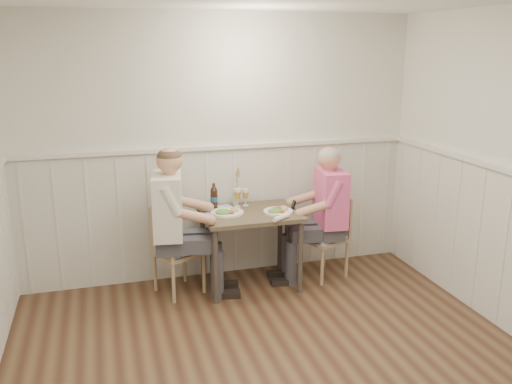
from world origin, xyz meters
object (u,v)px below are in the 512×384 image
dining_table (250,222)px  chair_left (174,249)px  diner_cream (174,235)px  grass_vase (235,187)px  beer_bottle (214,197)px  man_in_pink (326,224)px  chair_right (328,233)px

dining_table → chair_left: (-0.74, 0.01, -0.20)m
diner_cream → grass_vase: size_ratio=3.45×
beer_bottle → grass_vase: (0.23, 0.04, 0.07)m
man_in_pink → beer_bottle: (-1.07, 0.25, 0.29)m
dining_table → diner_cream: diner_cream is taller
beer_bottle → grass_vase: 0.24m
man_in_pink → dining_table: bearing=176.3°
dining_table → chair_right: chair_right is taller
beer_bottle → chair_left: bearing=-156.6°
chair_left → grass_vase: 0.85m
chair_left → grass_vase: bearing=19.3°
dining_table → diner_cream: size_ratio=0.63×
chair_right → diner_cream: diner_cream is taller
diner_cream → grass_vase: (0.66, 0.29, 0.33)m
chair_right → chair_left: chair_left is taller
diner_cream → man_in_pink: bearing=-0.4°
grass_vase → dining_table: bearing=-72.0°
chair_right → beer_bottle: beer_bottle is taller
chair_left → diner_cream: diner_cream is taller
chair_left → man_in_pink: 1.51m
man_in_pink → diner_cream: bearing=179.6°
beer_bottle → diner_cream: bearing=-150.7°
chair_right → chair_left: size_ratio=1.00×
grass_vase → man_in_pink: bearing=-19.3°
chair_left → dining_table: bearing=-1.2°
chair_left → man_in_pink: man_in_pink is taller
diner_cream → grass_vase: diner_cream is taller
chair_right → man_in_pink: man_in_pink is taller
chair_right → dining_table: bearing=-178.7°
man_in_pink → chair_left: bearing=177.5°
dining_table → chair_right: size_ratio=1.11×
dining_table → chair_left: 0.77m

